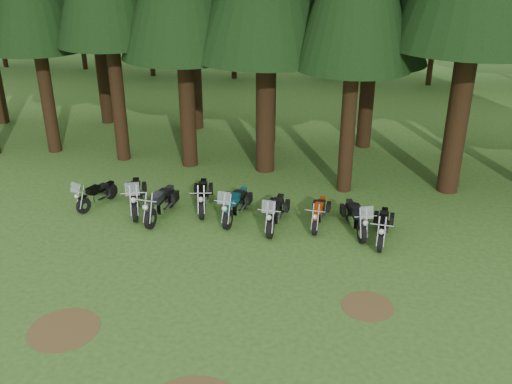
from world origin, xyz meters
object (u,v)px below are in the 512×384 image
(motorcycle_1, at_px, (136,197))
(motorcycle_3, at_px, (203,197))
(motorcycle_0, at_px, (97,195))
(motorcycle_4, at_px, (236,206))
(motorcycle_6, at_px, (319,214))
(motorcycle_8, at_px, (383,227))
(motorcycle_5, at_px, (275,214))
(motorcycle_7, at_px, (356,219))
(motorcycle_2, at_px, (160,204))

(motorcycle_1, bearing_deg, motorcycle_3, -5.31)
(motorcycle_0, distance_m, motorcycle_4, 5.18)
(motorcycle_6, height_order, motorcycle_8, motorcycle_8)
(motorcycle_4, bearing_deg, motorcycle_8, -0.04)
(motorcycle_6, bearing_deg, motorcycle_5, -159.57)
(motorcycle_0, bearing_deg, motorcycle_8, 15.46)
(motorcycle_3, height_order, motorcycle_5, motorcycle_5)
(motorcycle_5, xyz_separation_m, motorcycle_7, (2.67, 0.19, -0.02))
(motorcycle_2, relative_size, motorcycle_7, 1.07)
(motorcycle_4, relative_size, motorcycle_8, 1.08)
(motorcycle_0, relative_size, motorcycle_2, 0.83)
(motorcycle_6, bearing_deg, motorcycle_7, -6.98)
(motorcycle_4, distance_m, motorcycle_5, 1.50)
(motorcycle_0, distance_m, motorcycle_3, 3.88)
(motorcycle_2, height_order, motorcycle_4, motorcycle_4)
(motorcycle_5, distance_m, motorcycle_8, 3.55)
(motorcycle_5, bearing_deg, motorcycle_1, 179.35)
(motorcycle_0, xyz_separation_m, motorcycle_2, (2.59, -0.41, 0.07))
(motorcycle_1, distance_m, motorcycle_5, 5.10)
(motorcycle_1, relative_size, motorcycle_5, 1.04)
(motorcycle_2, height_order, motorcycle_8, motorcycle_2)
(motorcycle_0, height_order, motorcycle_5, motorcycle_5)
(motorcycle_0, distance_m, motorcycle_6, 8.07)
(motorcycle_3, height_order, motorcycle_6, motorcycle_3)
(motorcycle_3, xyz_separation_m, motorcycle_8, (6.34, -1.08, -0.02))
(motorcycle_1, bearing_deg, motorcycle_5, -22.99)
(motorcycle_5, xyz_separation_m, motorcycle_6, (1.43, 0.43, -0.07))
(motorcycle_1, xyz_separation_m, motorcycle_2, (1.05, -0.34, -0.04))
(motorcycle_0, xyz_separation_m, motorcycle_3, (3.84, 0.53, 0.05))
(motorcycle_1, relative_size, motorcycle_6, 1.21)
(motorcycle_0, distance_m, motorcycle_2, 2.62)
(motorcycle_2, height_order, motorcycle_7, motorcycle_7)
(motorcycle_2, height_order, motorcycle_5, motorcycle_5)
(motorcycle_0, bearing_deg, motorcycle_2, 9.51)
(motorcycle_4, xyz_separation_m, motorcycle_6, (2.89, 0.08, -0.07))
(motorcycle_3, bearing_deg, motorcycle_7, -20.27)
(motorcycle_1, height_order, motorcycle_4, motorcycle_1)
(motorcycle_2, relative_size, motorcycle_8, 1.09)
(motorcycle_1, height_order, motorcycle_5, motorcycle_1)
(motorcycle_3, height_order, motorcycle_4, motorcycle_4)
(motorcycle_1, bearing_deg, motorcycle_8, -23.20)
(motorcycle_1, bearing_deg, motorcycle_2, -37.85)
(motorcycle_7, bearing_deg, motorcycle_1, 161.78)
(motorcycle_6, relative_size, motorcycle_7, 0.91)
(motorcycle_0, distance_m, motorcycle_8, 10.19)
(motorcycle_4, bearing_deg, motorcycle_3, 164.80)
(motorcycle_5, bearing_deg, motorcycle_3, 165.02)
(motorcycle_1, distance_m, motorcycle_4, 3.64)
(motorcycle_0, height_order, motorcycle_6, motorcycle_0)
(motorcycle_3, relative_size, motorcycle_8, 1.03)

